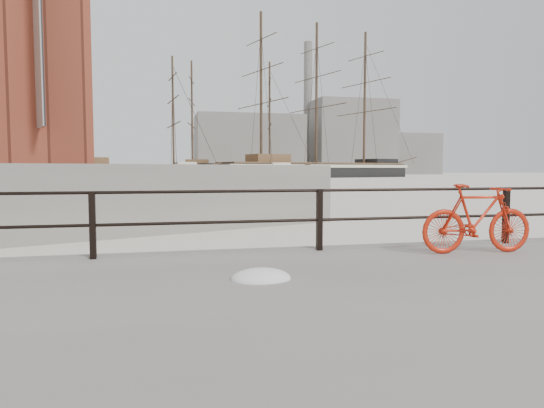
{
  "coord_description": "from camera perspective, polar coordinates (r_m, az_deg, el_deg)",
  "views": [
    {
      "loc": [
        -5.99,
        -7.63,
        1.67
      ],
      "look_at": [
        -3.92,
        1.5,
        1.0
      ],
      "focal_mm": 32.0,
      "sensor_mm": 36.0,
      "label": 1
    }
  ],
  "objects": [
    {
      "name": "ground",
      "position": [
        9.84,
        25.11,
        -6.07
      ],
      "size": [
        400.0,
        400.0,
        0.0
      ],
      "primitive_type": "plane",
      "color": "white",
      "rests_on": "ground"
    },
    {
      "name": "industrial_mid",
      "position": [
        164.69,
        9.1,
        7.65
      ],
      "size": [
        26.0,
        20.0,
        24.0
      ],
      "primitive_type": "cube",
      "color": "gray",
      "rests_on": "ground"
    },
    {
      "name": "bicycle",
      "position": [
        8.27,
        22.98,
        -1.6
      ],
      "size": [
        1.83,
        0.41,
        1.09
      ],
      "primitive_type": "imported",
      "rotation": [
        0.0,
        0.0,
        -0.08
      ],
      "color": "red",
      "rests_on": "promenade"
    },
    {
      "name": "barque_black",
      "position": [
        99.0,
        5.18,
        3.12
      ],
      "size": [
        59.64,
        35.78,
        32.31
      ],
      "primitive_type": null,
      "rotation": [
        0.0,
        0.0,
        0.33
      ],
      "color": "black",
      "rests_on": "ground"
    },
    {
      "name": "smokestack",
      "position": [
        166.02,
        4.23,
        11.12
      ],
      "size": [
        2.8,
        2.8,
        44.0
      ],
      "primitive_type": "cylinder",
      "color": "gray",
      "rests_on": "ground"
    },
    {
      "name": "schooner_left",
      "position": [
        73.54,
        -15.91,
        2.64
      ],
      "size": [
        26.84,
        15.09,
        19.22
      ],
      "primitive_type": null,
      "rotation": [
        0.0,
        0.0,
        0.14
      ],
      "color": "beige",
      "rests_on": "ground"
    },
    {
      "name": "guardrail",
      "position": [
        9.62,
        25.81,
        -1.21
      ],
      "size": [
        28.0,
        0.1,
        1.0
      ],
      "primitive_type": null,
      "color": "black",
      "rests_on": "promenade"
    },
    {
      "name": "schooner_mid",
      "position": [
        90.82,
        -4.8,
        3.03
      ],
      "size": [
        33.24,
        18.33,
        22.41
      ],
      "primitive_type": null,
      "rotation": [
        0.0,
        0.0,
        -0.17
      ],
      "color": "silver",
      "rests_on": "ground"
    },
    {
      "name": "industrial_west",
      "position": [
        150.08,
        -2.78,
        6.9
      ],
      "size": [
        32.0,
        18.0,
        18.0
      ],
      "primitive_type": "cube",
      "color": "gray",
      "rests_on": "ground"
    },
    {
      "name": "industrial_east",
      "position": [
        178.69,
        15.37,
        5.66
      ],
      "size": [
        20.0,
        16.0,
        14.0
      ],
      "primitive_type": "cube",
      "color": "gray",
      "rests_on": "ground"
    }
  ]
}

